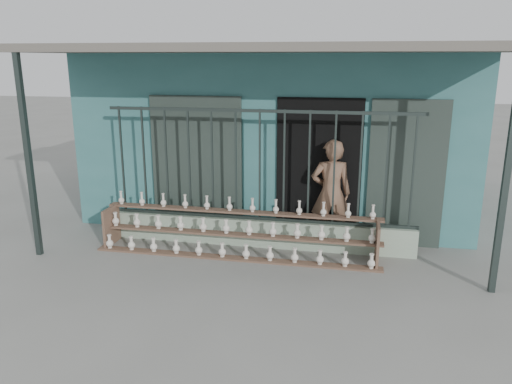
# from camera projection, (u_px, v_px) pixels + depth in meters

# --- Properties ---
(ground) EXTENTS (60.00, 60.00, 0.00)m
(ground) POSITION_uv_depth(u_px,v_px,m) (242.00, 278.00, 7.05)
(ground) COLOR slate
(workshop_building) EXTENTS (7.40, 6.60, 3.21)m
(workshop_building) POSITION_uv_depth(u_px,v_px,m) (286.00, 125.00, 10.63)
(workshop_building) COLOR #326869
(workshop_building) RESTS_ON ground
(parapet_wall) EXTENTS (5.00, 0.20, 0.45)m
(parapet_wall) POSITION_uv_depth(u_px,v_px,m) (260.00, 233.00, 8.22)
(parapet_wall) COLOR #96AC93
(parapet_wall) RESTS_ON ground
(security_fence) EXTENTS (5.00, 0.04, 1.80)m
(security_fence) POSITION_uv_depth(u_px,v_px,m) (260.00, 166.00, 7.92)
(security_fence) COLOR #283330
(security_fence) RESTS_ON parapet_wall
(shelf_rack) EXTENTS (4.50, 0.68, 0.85)m
(shelf_rack) POSITION_uv_depth(u_px,v_px,m) (237.00, 232.00, 7.84)
(shelf_rack) COLOR brown
(shelf_rack) RESTS_ON ground
(elderly_woman) EXTENTS (0.71, 0.52, 1.77)m
(elderly_woman) POSITION_uv_depth(u_px,v_px,m) (331.00, 194.00, 8.07)
(elderly_woman) COLOR brown
(elderly_woman) RESTS_ON ground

